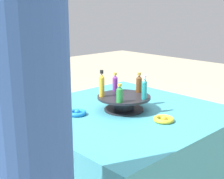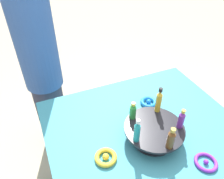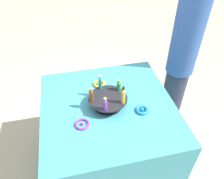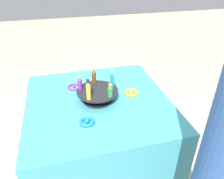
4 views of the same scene
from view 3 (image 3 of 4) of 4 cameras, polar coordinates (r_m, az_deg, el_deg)
name	(u,v)px [view 3 (image 3 of 4)]	position (r m, az deg, el deg)	size (l,w,h in m)	color
ground_plane	(109,159)	(2.30, -0.83, -17.67)	(12.00, 12.00, 0.00)	tan
party_table	(108,136)	(1.98, -0.94, -11.94)	(1.03, 1.03, 0.76)	teal
display_stand	(108,101)	(1.66, -1.10, -2.98)	(0.30, 0.30, 0.08)	black
bottle_brown	(91,94)	(1.59, -5.50, -1.28)	(0.03, 0.03, 0.12)	brown
bottle_purple	(105,104)	(1.52, -1.79, -3.88)	(0.03, 0.03, 0.11)	#702D93
bottle_gold	(123,96)	(1.56, 2.93, -1.60)	(0.03, 0.03, 0.15)	gold
bottle_green	(119,85)	(1.68, 1.79, 1.09)	(0.03, 0.03, 0.10)	#288438
bottle_teal	(100,82)	(1.68, -3.10, 1.88)	(0.03, 0.03, 0.13)	teal
ribbon_bow_gold	(99,84)	(1.88, -3.34, 1.54)	(0.11, 0.11, 0.03)	gold
ribbon_bow_purple	(82,124)	(1.57, -7.85, -8.93)	(0.11, 0.11, 0.02)	purple
ribbon_bow_blue	(142,110)	(1.66, 7.87, -5.30)	(0.10, 0.10, 0.03)	blue
person_figure	(182,59)	(2.24, 17.72, 7.71)	(0.27, 0.27, 1.59)	#282D42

